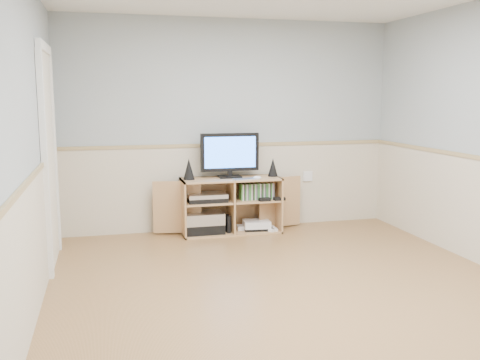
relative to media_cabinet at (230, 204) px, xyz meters
name	(u,v)px	position (x,y,z in m)	size (l,w,h in m)	color
room	(282,144)	(-0.01, -1.93, 0.88)	(4.04, 4.54, 2.54)	#A27548
media_cabinet	(230,204)	(0.00, 0.00, 0.00)	(1.81, 0.43, 0.65)	tan
monitor	(230,154)	(0.00, 0.00, 0.60)	(0.69, 0.18, 0.52)	black
speaker_left	(189,169)	(-0.49, -0.03, 0.44)	(0.13, 0.13, 0.24)	black
speaker_right	(273,167)	(0.52, -0.03, 0.43)	(0.12, 0.12, 0.22)	black
keyboard	(246,179)	(0.15, -0.19, 0.32)	(0.30, 0.12, 0.01)	silver
mouse	(257,178)	(0.28, -0.19, 0.34)	(0.10, 0.06, 0.04)	white
av_components	(205,216)	(-0.31, -0.05, -0.11)	(0.53, 0.34, 0.47)	black
game_consoles	(255,225)	(0.30, -0.07, -0.26)	(0.46, 0.30, 0.11)	white
game_cases	(257,191)	(0.31, -0.07, 0.15)	(0.40, 0.14, 0.19)	#3F8C3F
wall_outlet	(308,176)	(1.05, 0.17, 0.27)	(0.12, 0.03, 0.12)	white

